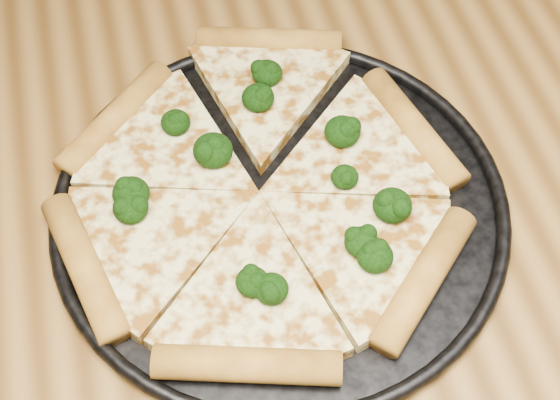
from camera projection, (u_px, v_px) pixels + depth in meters
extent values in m
cube|color=brown|center=(335.00, 284.00, 0.65)|extent=(1.20, 0.90, 0.04)
cylinder|color=black|center=(280.00, 209.00, 0.66)|extent=(0.36, 0.36, 0.01)
torus|color=black|center=(280.00, 204.00, 0.65)|extent=(0.37, 0.37, 0.01)
cylinder|color=#BF882F|center=(413.00, 128.00, 0.69)|extent=(0.06, 0.14, 0.03)
cylinder|color=#BF882F|center=(270.00, 41.00, 0.75)|extent=(0.14, 0.06, 0.03)
cylinder|color=#BF882F|center=(116.00, 118.00, 0.70)|extent=(0.11, 0.11, 0.03)
cylinder|color=#BF882F|center=(85.00, 267.00, 0.61)|extent=(0.06, 0.14, 0.03)
cylinder|color=#BF882F|center=(247.00, 365.00, 0.57)|extent=(0.14, 0.06, 0.03)
cylinder|color=#BF882F|center=(424.00, 279.00, 0.61)|extent=(0.11, 0.11, 0.03)
ellipsoid|color=black|center=(375.00, 256.00, 0.61)|extent=(0.03, 0.03, 0.02)
ellipsoid|color=black|center=(176.00, 122.00, 0.68)|extent=(0.03, 0.03, 0.02)
ellipsoid|color=black|center=(267.00, 73.00, 0.71)|extent=(0.03, 0.03, 0.02)
ellipsoid|color=black|center=(342.00, 132.00, 0.68)|extent=(0.03, 0.03, 0.02)
ellipsoid|color=black|center=(392.00, 205.00, 0.63)|extent=(0.03, 0.03, 0.02)
ellipsoid|color=black|center=(131.00, 208.00, 0.63)|extent=(0.03, 0.03, 0.02)
ellipsoid|color=black|center=(271.00, 289.00, 0.59)|extent=(0.03, 0.03, 0.02)
ellipsoid|color=black|center=(213.00, 150.00, 0.66)|extent=(0.03, 0.03, 0.02)
ellipsoid|color=black|center=(258.00, 98.00, 0.70)|extent=(0.03, 0.03, 0.02)
ellipsoid|color=black|center=(252.00, 282.00, 0.59)|extent=(0.03, 0.03, 0.02)
ellipsoid|color=black|center=(131.00, 193.00, 0.64)|extent=(0.03, 0.03, 0.02)
ellipsoid|color=black|center=(345.00, 177.00, 0.65)|extent=(0.02, 0.02, 0.02)
ellipsoid|color=black|center=(361.00, 242.00, 0.61)|extent=(0.03, 0.03, 0.02)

